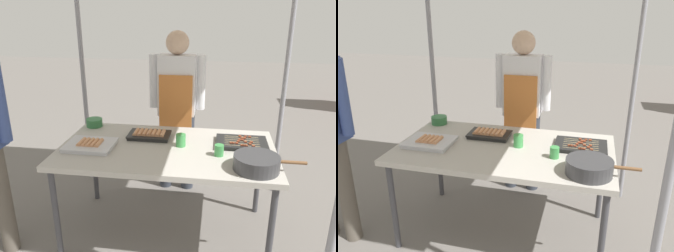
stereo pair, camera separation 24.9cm
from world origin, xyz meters
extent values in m
plane|color=#66605B|center=(0.00, 0.00, 0.00)|extent=(18.00, 18.00, 0.00)
cube|color=#B7B2A8|center=(0.00, 0.00, 0.73)|extent=(1.60, 0.90, 0.04)
cylinder|color=#3F3F44|center=(-0.74, -0.39, 0.35)|extent=(0.04, 0.04, 0.71)
cylinder|color=#3F3F44|center=(0.74, -0.39, 0.35)|extent=(0.04, 0.04, 0.71)
cylinder|color=#3F3F44|center=(-0.74, 0.39, 0.35)|extent=(0.04, 0.04, 0.71)
cylinder|color=#3F3F44|center=(0.74, 0.39, 0.35)|extent=(0.04, 0.04, 0.71)
cylinder|color=gray|center=(0.95, -0.80, 1.06)|extent=(0.04, 0.04, 2.12)
cylinder|color=gray|center=(-0.95, 0.80, 1.06)|extent=(0.04, 0.04, 2.12)
cylinder|color=gray|center=(0.95, 0.80, 1.06)|extent=(0.04, 0.04, 2.12)
cube|color=black|center=(-0.17, 0.17, 0.76)|extent=(0.32, 0.20, 0.02)
cube|color=black|center=(-0.17, 0.17, 0.78)|extent=(0.33, 0.22, 0.01)
cylinder|color=tan|center=(-0.28, 0.17, 0.79)|extent=(0.03, 0.13, 0.03)
cylinder|color=tan|center=(-0.24, 0.17, 0.79)|extent=(0.03, 0.13, 0.03)
cylinder|color=tan|center=(-0.21, 0.17, 0.79)|extent=(0.03, 0.13, 0.03)
cylinder|color=tan|center=(-0.17, 0.17, 0.79)|extent=(0.03, 0.13, 0.03)
cylinder|color=tan|center=(-0.13, 0.17, 0.79)|extent=(0.03, 0.13, 0.03)
cylinder|color=tan|center=(-0.10, 0.17, 0.79)|extent=(0.03, 0.13, 0.03)
cylinder|color=tan|center=(-0.06, 0.17, 0.79)|extent=(0.03, 0.13, 0.03)
cube|color=black|center=(0.55, 0.12, 0.76)|extent=(0.37, 0.26, 0.02)
cube|color=black|center=(0.55, 0.12, 0.78)|extent=(0.38, 0.27, 0.01)
cylinder|color=tan|center=(0.55, 0.03, 0.78)|extent=(0.26, 0.01, 0.01)
cube|color=brown|center=(0.55, 0.03, 0.78)|extent=(0.02, 0.02, 0.02)
cube|color=brown|center=(0.63, 0.03, 0.78)|extent=(0.02, 0.02, 0.02)
cube|color=brown|center=(0.58, 0.03, 0.78)|extent=(0.02, 0.02, 0.02)
cube|color=brown|center=(0.56, 0.03, 0.78)|extent=(0.02, 0.02, 0.02)
cylinder|color=tan|center=(0.55, 0.07, 0.78)|extent=(0.26, 0.01, 0.01)
cube|color=brown|center=(0.51, 0.07, 0.78)|extent=(0.02, 0.02, 0.02)
cube|color=brown|center=(0.61, 0.07, 0.78)|extent=(0.02, 0.02, 0.02)
cube|color=brown|center=(0.47, 0.07, 0.78)|extent=(0.02, 0.02, 0.02)
cube|color=brown|center=(0.49, 0.07, 0.78)|extent=(0.02, 0.02, 0.02)
cylinder|color=tan|center=(0.55, 0.11, 0.78)|extent=(0.26, 0.01, 0.01)
cube|color=brown|center=(0.53, 0.11, 0.78)|extent=(0.02, 0.02, 0.02)
cube|color=brown|center=(0.62, 0.11, 0.78)|extent=(0.02, 0.02, 0.02)
cube|color=brown|center=(0.58, 0.11, 0.78)|extent=(0.02, 0.02, 0.02)
cylinder|color=tan|center=(0.55, 0.14, 0.78)|extent=(0.26, 0.01, 0.01)
cube|color=brown|center=(0.54, 0.14, 0.78)|extent=(0.02, 0.02, 0.02)
cube|color=brown|center=(0.56, 0.14, 0.78)|extent=(0.02, 0.02, 0.02)
cylinder|color=tan|center=(0.55, 0.18, 0.78)|extent=(0.26, 0.01, 0.01)
cube|color=brown|center=(0.58, 0.18, 0.78)|extent=(0.02, 0.02, 0.02)
cube|color=brown|center=(0.56, 0.18, 0.78)|extent=(0.02, 0.02, 0.02)
cylinder|color=tan|center=(0.55, 0.21, 0.78)|extent=(0.26, 0.01, 0.01)
cube|color=brown|center=(0.54, 0.21, 0.78)|extent=(0.02, 0.02, 0.02)
cube|color=brown|center=(0.62, 0.21, 0.78)|extent=(0.02, 0.02, 0.02)
cube|color=brown|center=(0.59, 0.21, 0.78)|extent=(0.02, 0.02, 0.02)
cube|color=silver|center=(-0.57, -0.09, 0.76)|extent=(0.35, 0.28, 0.02)
cube|color=silver|center=(-0.57, -0.09, 0.78)|extent=(0.36, 0.29, 0.01)
cylinder|color=tan|center=(-0.63, -0.09, 0.79)|extent=(0.03, 0.14, 0.03)
cylinder|color=tan|center=(-0.60, -0.09, 0.79)|extent=(0.03, 0.14, 0.03)
cylinder|color=tan|center=(-0.57, -0.09, 0.79)|extent=(0.03, 0.14, 0.03)
cylinder|color=tan|center=(-0.53, -0.09, 0.79)|extent=(0.03, 0.14, 0.03)
cylinder|color=tan|center=(-0.50, -0.09, 0.79)|extent=(0.03, 0.14, 0.03)
cylinder|color=#38383A|center=(0.62, -0.28, 0.80)|extent=(0.30, 0.30, 0.10)
cylinder|color=brown|center=(0.85, -0.28, 0.82)|extent=(0.16, 0.02, 0.02)
cylinder|color=#386B33|center=(0.62, -0.28, 0.84)|extent=(0.27, 0.27, 0.01)
cylinder|color=#33723F|center=(-0.70, 0.36, 0.78)|extent=(0.14, 0.14, 0.07)
cylinder|color=#3F994C|center=(0.10, 0.04, 0.80)|extent=(0.07, 0.07, 0.09)
cylinder|color=#3F994C|center=(0.38, -0.09, 0.79)|extent=(0.07, 0.07, 0.08)
cylinder|color=#333842|center=(-0.13, 0.74, 0.39)|extent=(0.12, 0.12, 0.78)
cylinder|color=#333842|center=(0.09, 0.74, 0.39)|extent=(0.12, 0.12, 0.78)
cube|color=white|center=(-0.02, 0.74, 1.06)|extent=(0.34, 0.20, 0.55)
cube|color=#CC7233|center=(-0.02, 0.63, 0.92)|extent=(0.30, 0.02, 0.50)
cylinder|color=white|center=(-0.24, 0.74, 1.08)|extent=(0.08, 0.08, 0.50)
cylinder|color=white|center=(0.20, 0.74, 1.08)|extent=(0.08, 0.08, 0.50)
sphere|color=#D8B293|center=(-0.02, 0.74, 1.44)|extent=(0.21, 0.21, 0.21)
cylinder|color=#595147|center=(-1.14, -0.38, 0.42)|extent=(0.12, 0.12, 0.84)
cylinder|color=#384C8C|center=(-1.03, -0.38, 1.16)|extent=(0.08, 0.08, 0.53)
camera|label=1|loc=(0.35, -2.27, 1.75)|focal=35.71mm
camera|label=2|loc=(0.59, -2.22, 1.75)|focal=35.71mm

